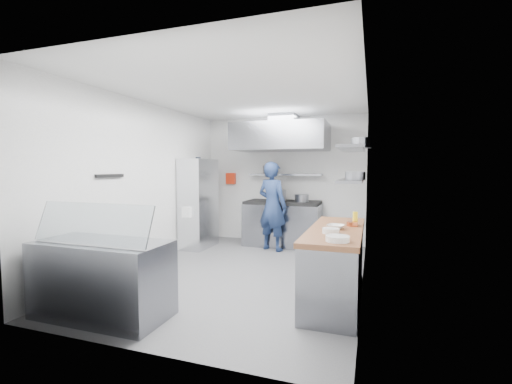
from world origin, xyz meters
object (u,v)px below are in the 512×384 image
(gas_range, at_px, (283,225))
(wire_rack, at_px, (199,203))
(chef, at_px, (272,206))
(display_case, at_px, (103,279))

(gas_range, bearing_deg, wire_rack, -155.82)
(chef, bearing_deg, display_case, 95.64)
(wire_rack, height_order, display_case, wire_rack)
(display_case, bearing_deg, chef, 75.43)
(chef, height_order, wire_rack, wire_rack)
(gas_range, bearing_deg, chef, -100.91)
(wire_rack, relative_size, display_case, 1.23)
(gas_range, xyz_separation_m, wire_rack, (-1.63, -0.73, 0.48))
(chef, distance_m, wire_rack, 1.55)
(wire_rack, bearing_deg, chef, 8.85)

